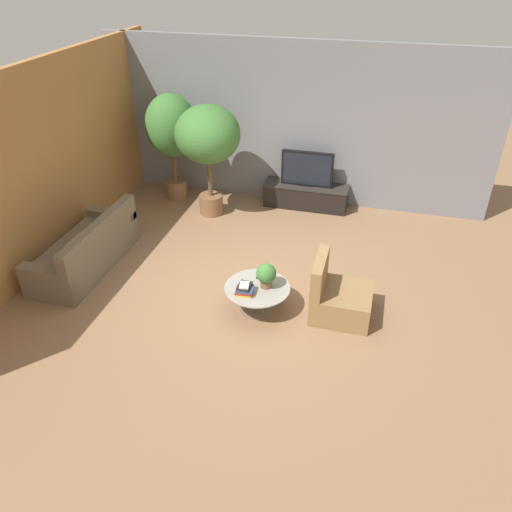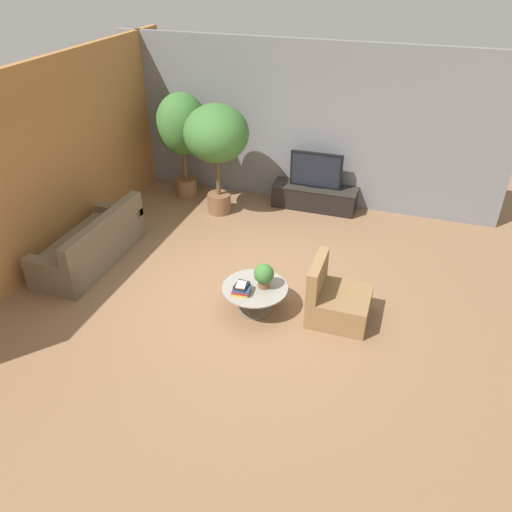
{
  "view_description": "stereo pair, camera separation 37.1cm",
  "coord_description": "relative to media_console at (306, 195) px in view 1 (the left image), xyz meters",
  "views": [
    {
      "loc": [
        1.74,
        -5.78,
        4.42
      ],
      "look_at": [
        0.16,
        0.09,
        0.55
      ],
      "focal_mm": 35.0,
      "sensor_mm": 36.0,
      "label": 1
    },
    {
      "loc": [
        2.09,
        -5.68,
        4.42
      ],
      "look_at": [
        0.16,
        0.09,
        0.55
      ],
      "focal_mm": 35.0,
      "sensor_mm": 36.0,
      "label": 2
    }
  ],
  "objects": [
    {
      "name": "ground_plane",
      "position": [
        -0.38,
        -2.94,
        -0.23
      ],
      "size": [
        24.0,
        24.0,
        0.0
      ],
      "primitive_type": "plane",
      "color": "#8C6647"
    },
    {
      "name": "media_console",
      "position": [
        0.0,
        0.0,
        0.0
      ],
      "size": [
        1.62,
        0.5,
        0.45
      ],
      "color": "black",
      "rests_on": "ground"
    },
    {
      "name": "potted_palm_corner",
      "position": [
        -1.67,
        -0.74,
        1.24
      ],
      "size": [
        1.16,
        1.16,
        2.05
      ],
      "color": "brown",
      "rests_on": "ground"
    },
    {
      "name": "coffee_table",
      "position": [
        -0.07,
        -3.36,
        0.03
      ],
      "size": [
        0.91,
        0.91,
        0.38
      ],
      "color": "#756656",
      "rests_on": "ground"
    },
    {
      "name": "potted_palm_tall",
      "position": [
        -2.57,
        -0.29,
        1.18
      ],
      "size": [
        0.97,
        0.97,
        2.07
      ],
      "color": "brown",
      "rests_on": "ground"
    },
    {
      "name": "potted_plant_tabletop",
      "position": [
        0.04,
        -3.31,
        0.35
      ],
      "size": [
        0.28,
        0.28,
        0.36
      ],
      "color": "brown",
      "rests_on": "coffee_table"
    },
    {
      "name": "television",
      "position": [
        0.0,
        -0.0,
        0.54
      ],
      "size": [
        0.98,
        0.13,
        0.67
      ],
      "color": "black",
      "rests_on": "media_console"
    },
    {
      "name": "couch_by_wall",
      "position": [
        -2.94,
        -3.0,
        0.05
      ],
      "size": [
        0.84,
        2.03,
        0.84
      ],
      "rotation": [
        0.0,
        0.0,
        -1.57
      ],
      "color": "brown",
      "rests_on": "ground"
    },
    {
      "name": "side_wall_left",
      "position": [
        -3.64,
        -2.74,
        1.27
      ],
      "size": [
        0.12,
        7.4,
        3.0
      ],
      "primitive_type": "cube",
      "color": "#B2753D",
      "rests_on": "ground"
    },
    {
      "name": "book_stack",
      "position": [
        -0.2,
        -3.53,
        0.21
      ],
      "size": [
        0.26,
        0.25,
        0.15
      ],
      "color": "gold",
      "rests_on": "coffee_table"
    },
    {
      "name": "armchair_wicker",
      "position": [
        1.02,
        -3.17,
        0.04
      ],
      "size": [
        0.8,
        0.76,
        0.86
      ],
      "rotation": [
        0.0,
        0.0,
        1.57
      ],
      "color": "olive",
      "rests_on": "ground"
    },
    {
      "name": "back_wall_stone",
      "position": [
        -0.38,
        0.32,
        1.27
      ],
      "size": [
        7.4,
        0.12,
        3.0
      ],
      "primitive_type": "cube",
      "color": "slate",
      "rests_on": "ground"
    },
    {
      "name": "remote_black",
      "position": [
        -0.13,
        -3.09,
        0.16
      ],
      "size": [
        0.05,
        0.16,
        0.02
      ],
      "primitive_type": "cube",
      "rotation": [
        0.0,
        0.0,
        0.06
      ],
      "color": "black",
      "rests_on": "coffee_table"
    }
  ]
}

